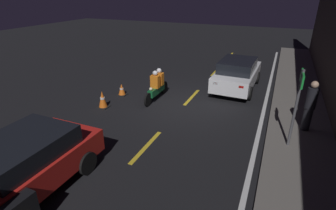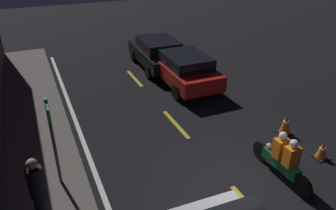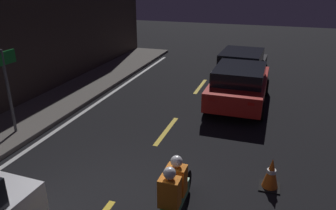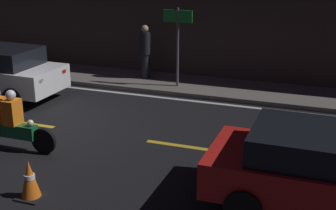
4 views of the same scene
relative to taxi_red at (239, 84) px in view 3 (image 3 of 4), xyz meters
name	(u,v)px [view 3 (image 3 of 4)]	position (x,y,z in m)	size (l,w,h in m)	color
ground_plane	(113,201)	(-6.45, 1.75, -0.76)	(56.00, 56.00, 0.00)	black
lane_dash_d	(166,131)	(-2.95, 1.75, -0.76)	(2.00, 0.14, 0.01)	gold
lane_dash_e	(200,86)	(1.55, 1.75, -0.76)	(2.00, 0.14, 0.01)	gold
taxi_red	(239,84)	(0.00, 0.00, 0.00)	(4.06, 1.99, 1.42)	red
van_black	(241,66)	(2.49, 0.21, 0.00)	(4.13, 2.05, 1.44)	black
motorcycle	(174,195)	(-6.66, 0.36, -0.13)	(2.24, 0.36, 1.36)	black
traffic_cone_mid	(271,174)	(-4.92, -1.31, -0.41)	(0.45, 0.45, 0.72)	black
shop_sign	(6,75)	(-4.60, 5.82, 1.06)	(0.90, 0.08, 2.40)	#4C4C51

